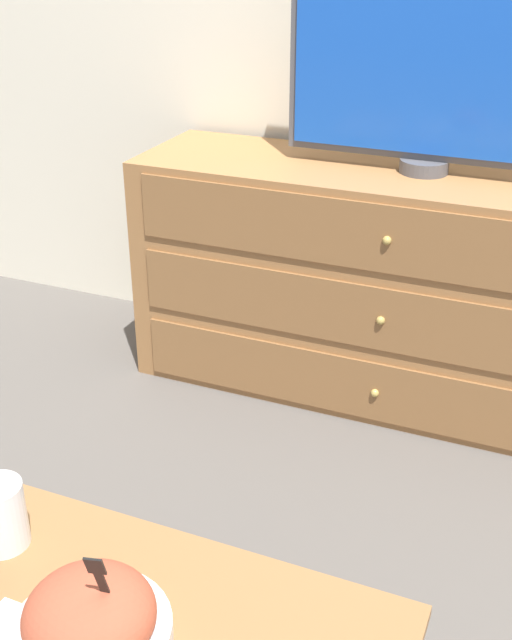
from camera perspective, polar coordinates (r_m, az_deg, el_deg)
ground_plane at (r=2.76m, az=12.88°, el=-2.79°), size 12.00×12.00×0.00m
dresser at (r=2.40m, az=10.19°, el=2.18°), size 1.58×0.45×0.70m
tv at (r=2.24m, az=12.58°, el=17.60°), size 0.79×0.13×0.58m
takeout_bowl at (r=1.16m, az=-11.69°, el=-20.24°), size 0.22×0.22×0.19m
drink_cup at (r=1.33m, az=-17.72°, el=-13.29°), size 0.08×0.08×0.11m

